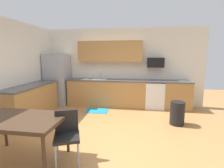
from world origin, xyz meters
TOP-DOWN VIEW (x-y plane):
  - ground_plane at (0.00, 0.00)m, footprint 12.00×12.00m
  - wall_back at (0.00, 2.65)m, footprint 5.80×0.10m
  - cabinet_run_back at (-0.40, 2.30)m, footprint 2.69×0.60m
  - cabinet_run_back_right at (1.97, 2.30)m, footprint 0.86×0.60m
  - cabinet_run_left at (-2.30, 0.80)m, footprint 0.60×2.00m
  - countertop_back at (0.00, 2.30)m, footprint 4.80×0.64m
  - countertop_left at (-2.30, 0.80)m, footprint 0.64×2.00m
  - upper_cabinets_back at (-0.30, 2.43)m, footprint 2.20×0.34m
  - refrigerator at (-2.18, 2.22)m, footprint 0.76×0.70m
  - oven_range at (1.24, 2.30)m, footprint 0.60×0.60m
  - microwave at (1.24, 2.40)m, footprint 0.54×0.36m
  - sink_basin at (-0.65, 2.30)m, footprint 0.48×0.40m
  - sink_faucet at (-0.65, 2.48)m, footprint 0.02×0.02m
  - dining_table at (-1.18, -1.11)m, footprint 1.40×0.90m
  - chair_near_table at (-0.44, -0.98)m, footprint 0.52×0.52m
  - trash_bin at (1.70, 0.92)m, footprint 0.36×0.36m
  - floor_mat at (-0.59, 1.65)m, footprint 0.70×0.50m

SIDE VIEW (x-z plane):
  - ground_plane at x=0.00m, z-range 0.00..0.00m
  - floor_mat at x=-0.59m, z-range 0.00..0.01m
  - trash_bin at x=1.70m, z-range 0.00..0.60m
  - cabinet_run_back at x=-0.40m, z-range 0.00..0.90m
  - cabinet_run_back_right at x=1.97m, z-range 0.00..0.90m
  - cabinet_run_left at x=-2.30m, z-range 0.00..0.90m
  - oven_range at x=1.24m, z-range 0.00..0.91m
  - chair_near_table at x=-0.44m, z-range 0.08..0.93m
  - dining_table at x=-1.18m, z-range 0.32..1.07m
  - sink_basin at x=-0.65m, z-range 0.81..0.95m
  - refrigerator at x=-2.18m, z-range 0.00..1.79m
  - countertop_back at x=0.00m, z-range 0.90..0.94m
  - countertop_left at x=-2.30m, z-range 0.90..0.94m
  - sink_faucet at x=-0.65m, z-range 0.92..1.16m
  - wall_back at x=0.00m, z-range 0.00..2.70m
  - microwave at x=1.24m, z-range 1.37..1.69m
  - upper_cabinets_back at x=-0.30m, z-range 1.55..2.25m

